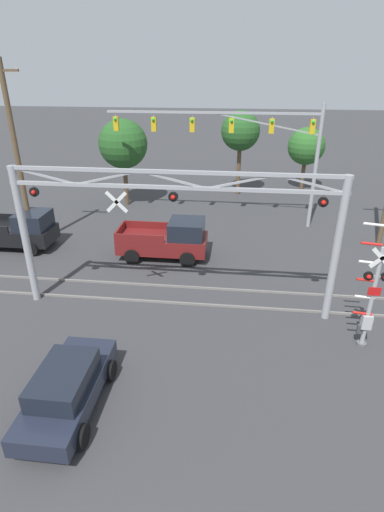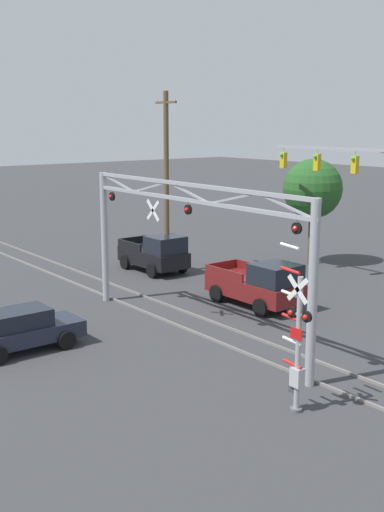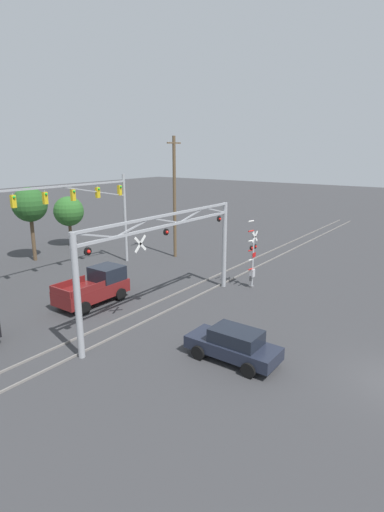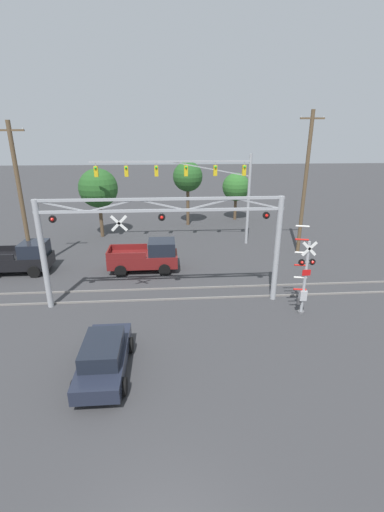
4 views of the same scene
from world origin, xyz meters
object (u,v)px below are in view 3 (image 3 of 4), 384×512
object	(u,v)px
traffic_signal_span	(88,203)
utility_pole_right	(175,197)
crossing_gantry	(166,250)
crossing_signal_mast	(252,261)
pickup_truck_lead	(96,287)
background_tree_far_left_verge	(69,211)
background_tree_beyond_span	(30,205)
sedan_waiting	(234,344)

from	to	relation	value
traffic_signal_span	utility_pole_right	xyz separation A→B (m)	(7.58, -2.53, 0.01)
crossing_gantry	utility_pole_right	bearing A→B (deg)	36.53
crossing_signal_mast	pickup_truck_lead	size ratio (longest dim) A/B	1.03
pickup_truck_lead	background_tree_far_left_verge	world-z (taller)	background_tree_far_left_verge
traffic_signal_span	background_tree_beyond_span	world-z (taller)	traffic_signal_span
crossing_gantry	crossing_signal_mast	world-z (taller)	crossing_gantry
utility_pole_right	background_tree_beyond_span	distance (m)	12.52
sedan_waiting	crossing_gantry	bearing A→B (deg)	68.31
utility_pole_right	background_tree_far_left_verge	bearing A→B (deg)	105.07
traffic_signal_span	background_tree_far_left_verge	bearing A→B (deg)	62.18
sedan_waiting	pickup_truck_lead	bearing A→B (deg)	83.62
traffic_signal_span	background_tree_beyond_span	distance (m)	6.83
traffic_signal_span	utility_pole_right	world-z (taller)	utility_pole_right
utility_pole_right	traffic_signal_span	bearing A→B (deg)	161.56
traffic_signal_span	pickup_truck_lead	xyz separation A→B (m)	(-4.39, -5.58, -4.45)
traffic_signal_span	crossing_signal_mast	bearing A→B (deg)	-71.63
background_tree_beyond_span	traffic_signal_span	bearing A→B (deg)	-83.37
pickup_truck_lead	sedan_waiting	size ratio (longest dim) A/B	1.09
traffic_signal_span	background_tree_far_left_verge	xyz separation A→B (m)	(4.57, 8.66, -1.92)
crossing_signal_mast	pickup_truck_lead	bearing A→B (deg)	141.62
pickup_truck_lead	sedan_waiting	world-z (taller)	pickup_truck_lead
traffic_signal_span	utility_pole_right	distance (m)	7.99
background_tree_far_left_verge	utility_pole_right	bearing A→B (deg)	-74.93
sedan_waiting	background_tree_far_left_verge	distance (m)	27.26
crossing_gantry	background_tree_beyond_span	xyz separation A→B (m)	(2.46, 17.31, 0.99)
crossing_signal_mast	sedan_waiting	world-z (taller)	crossing_signal_mast
sedan_waiting	background_tree_far_left_verge	world-z (taller)	background_tree_far_left_verge
crossing_gantry	traffic_signal_span	bearing A→B (deg)	72.88
background_tree_beyond_span	background_tree_far_left_verge	size ratio (longest dim) A/B	1.27
sedan_waiting	utility_pole_right	bearing A→B (deg)	46.60
utility_pole_right	sedan_waiting	bearing A→B (deg)	-133.40
pickup_truck_lead	background_tree_beyond_span	distance (m)	13.43
crossing_signal_mast	background_tree_beyond_span	size ratio (longest dim) A/B	0.76
crossing_signal_mast	sedan_waiting	bearing A→B (deg)	-156.57
crossing_signal_mast	background_tree_far_left_verge	world-z (taller)	background_tree_far_left_verge
utility_pole_right	background_tree_far_left_verge	distance (m)	11.75
crossing_signal_mast	background_tree_beyond_span	bearing A→B (deg)	104.33
pickup_truck_lead	utility_pole_right	world-z (taller)	utility_pole_right
crossing_signal_mast	background_tree_beyond_span	distance (m)	19.87
pickup_truck_lead	background_tree_beyond_span	bearing A→B (deg)	73.72
traffic_signal_span	sedan_waiting	size ratio (longest dim) A/B	2.96
crossing_signal_mast	sedan_waiting	size ratio (longest dim) A/B	1.12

